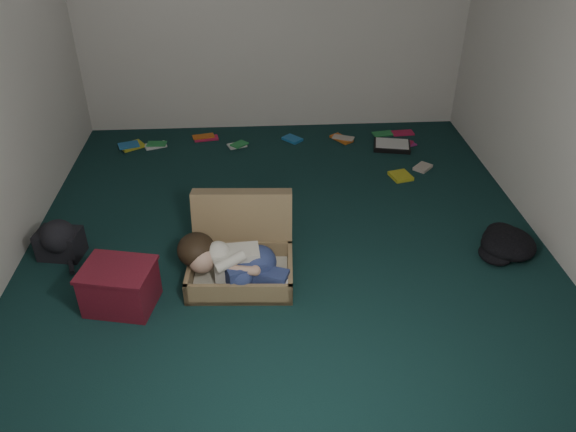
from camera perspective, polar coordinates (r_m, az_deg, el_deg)
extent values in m
plane|color=#0F2A29|center=(4.38, -0.12, -2.78)|extent=(4.50, 4.50, 0.00)
plane|color=white|center=(5.94, -1.57, 20.71)|extent=(4.50, 0.00, 4.50)
plane|color=white|center=(1.82, 4.26, -10.84)|extent=(4.50, 0.00, 4.50)
cube|color=#8C724D|center=(3.98, -4.83, -5.68)|extent=(0.76, 0.56, 0.17)
cube|color=beige|center=(4.00, -4.80, -6.15)|extent=(0.69, 0.50, 0.02)
cube|color=#8C724D|center=(4.14, -4.63, -0.85)|extent=(0.74, 0.27, 0.54)
cube|color=silver|center=(3.90, -5.22, -4.81)|extent=(0.33, 0.20, 0.23)
sphere|color=tan|center=(3.87, -8.76, -4.33)|extent=(0.20, 0.20, 0.20)
ellipsoid|color=black|center=(3.90, -9.30, -3.39)|extent=(0.26, 0.27, 0.23)
ellipsoid|color=navy|center=(3.90, -2.91, -4.72)|extent=(0.24, 0.27, 0.23)
cube|color=navy|center=(3.82, -4.23, -5.89)|extent=(0.30, 0.21, 0.15)
cube|color=navy|center=(3.82, -1.88, -6.29)|extent=(0.28, 0.21, 0.11)
sphere|color=white|center=(3.86, -0.39, -6.24)|extent=(0.11, 0.11, 0.11)
sphere|color=white|center=(3.81, -0.39, -7.05)|extent=(0.10, 0.10, 0.10)
cylinder|color=tan|center=(3.77, -4.61, -5.50)|extent=(0.19, 0.07, 0.07)
cube|color=maroon|center=(3.89, -16.68, -7.03)|extent=(0.49, 0.42, 0.29)
cube|color=maroon|center=(3.80, -17.05, -5.21)|extent=(0.52, 0.44, 0.02)
cube|color=black|center=(5.93, 10.51, 7.04)|extent=(0.42, 0.34, 0.05)
cube|color=white|center=(5.91, 10.54, 7.27)|extent=(0.37, 0.30, 0.01)
cube|color=gold|center=(6.06, -15.56, 6.83)|extent=(0.20, 0.15, 0.02)
cube|color=#BC1942|center=(6.08, -8.31, 7.83)|extent=(0.25, 0.24, 0.02)
cube|color=white|center=(5.89, -5.21, 7.17)|extent=(0.20, 0.23, 0.02)
cube|color=#1F68A8|center=(5.99, 0.44, 7.79)|extent=(0.21, 0.24, 0.02)
cube|color=#D46318|center=(6.03, 5.45, 7.80)|extent=(0.25, 0.23, 0.02)
cube|color=#24843D|center=(6.22, 9.64, 8.27)|extent=(0.21, 0.16, 0.02)
cube|color=#A42977|center=(6.01, 11.74, 7.14)|extent=(0.25, 0.24, 0.02)
cube|color=beige|center=(5.58, 13.53, 4.78)|extent=(0.18, 0.22, 0.02)
cube|color=gold|center=(5.37, 11.37, 3.95)|extent=(0.22, 0.24, 0.02)
cube|color=#BC1942|center=(6.27, 11.58, 8.27)|extent=(0.24, 0.22, 0.02)
cube|color=white|center=(6.02, -13.31, 6.97)|extent=(0.22, 0.18, 0.02)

